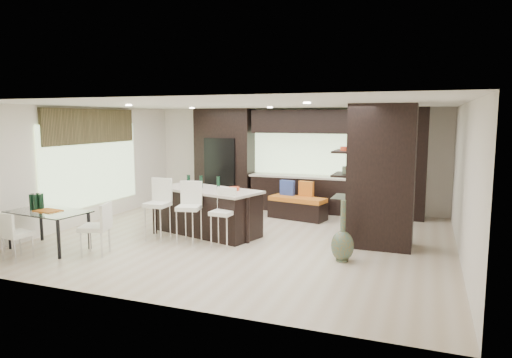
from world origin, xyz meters
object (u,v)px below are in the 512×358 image
at_px(kitchen_island, 208,211).
at_px(stool_right, 223,223).
at_px(stool_mid, 189,219).
at_px(chair_end, 95,231).
at_px(dining_table, 49,230).
at_px(bench, 298,208).
at_px(floor_vase, 343,231).
at_px(chair_near, 17,238).
at_px(stool_left, 158,216).

distance_m(kitchen_island, stool_right, 1.07).
relative_size(stool_mid, chair_end, 1.13).
xyz_separation_m(kitchen_island, dining_table, (-2.26, -2.08, -0.12)).
bearing_deg(stool_right, dining_table, -153.20).
bearing_deg(stool_right, chair_end, -142.65).
relative_size(kitchen_island, chair_end, 2.67).
bearing_deg(bench, dining_table, -119.13).
bearing_deg(kitchen_island, stool_right, -32.14).
height_order(kitchen_island, stool_mid, stool_mid).
distance_m(bench, chair_end, 4.90).
relative_size(stool_mid, floor_vase, 0.92).
distance_m(stool_mid, stool_right, 0.71).
distance_m(dining_table, chair_near, 0.71).
bearing_deg(kitchen_island, bench, 72.39).
relative_size(kitchen_island, floor_vase, 2.18).
height_order(stool_left, floor_vase, floor_vase).
xyz_separation_m(stool_left, floor_vase, (3.71, -0.07, 0.03)).
height_order(floor_vase, dining_table, floor_vase).
relative_size(stool_right, chair_end, 1.05).
xyz_separation_m(stool_left, bench, (2.10, 2.89, -0.23)).
relative_size(stool_right, floor_vase, 0.85).
height_order(stool_left, bench, stool_left).
relative_size(stool_mid, dining_table, 0.65).
bearing_deg(chair_end, floor_vase, -91.88).
bearing_deg(chair_end, stool_left, -38.87).
bearing_deg(kitchen_island, dining_table, -121.15).
distance_m(kitchen_island, dining_table, 3.07).
xyz_separation_m(stool_mid, dining_table, (-2.26, -1.27, -0.13)).
bearing_deg(chair_end, stool_mid, -61.13).
bearing_deg(bench, floor_vase, -49.24).
xyz_separation_m(stool_left, stool_mid, (0.71, 0.00, -0.01)).
distance_m(stool_mid, floor_vase, 3.00).
xyz_separation_m(bench, chair_near, (-3.64, -4.87, 0.13)).
height_order(floor_vase, chair_end, floor_vase).
height_order(bench, chair_end, chair_end).
bearing_deg(stool_mid, bench, 51.32).
bearing_deg(floor_vase, chair_end, -164.09).
relative_size(kitchen_island, stool_mid, 2.37).
xyz_separation_m(kitchen_island, floor_vase, (3.00, -0.88, 0.05)).
height_order(kitchen_island, floor_vase, floor_vase).
xyz_separation_m(kitchen_island, chair_near, (-2.26, -2.79, -0.09)).
height_order(kitchen_island, chair_near, kitchen_island).
xyz_separation_m(stool_left, stool_right, (1.42, 0.02, -0.05)).
relative_size(floor_vase, chair_end, 1.22).
bearing_deg(bench, stool_mid, -103.54).
relative_size(kitchen_island, bench, 1.66).
height_order(floor_vase, chair_near, floor_vase).
bearing_deg(stool_left, dining_table, -143.85).
distance_m(floor_vase, chair_end, 4.37).
bearing_deg(dining_table, floor_vase, 19.48).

